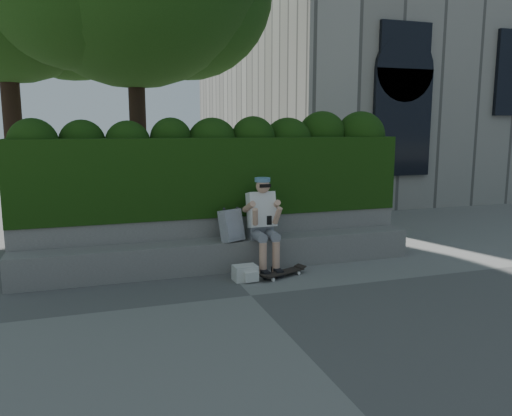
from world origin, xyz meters
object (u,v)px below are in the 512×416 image
object	(u,v)px
backpack_plaid	(231,225)
person	(263,220)
skateboard	(283,273)
backpack_ground	(245,273)

from	to	relation	value
backpack_plaid	person	bearing A→B (deg)	-34.94
person	backpack_plaid	bearing A→B (deg)	169.90
skateboard	backpack_plaid	bearing A→B (deg)	117.05
backpack_plaid	backpack_ground	world-z (taller)	backpack_plaid
backpack_plaid	backpack_ground	bearing A→B (deg)	-109.26
person	skateboard	size ratio (longest dim) A/B	1.91
backpack_plaid	backpack_ground	xyz separation A→B (m)	(0.05, -0.51, -0.58)
backpack_ground	backpack_plaid	bearing A→B (deg)	92.70
skateboard	backpack_ground	size ratio (longest dim) A/B	2.22
person	backpack_plaid	distance (m)	0.47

